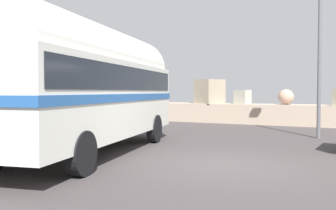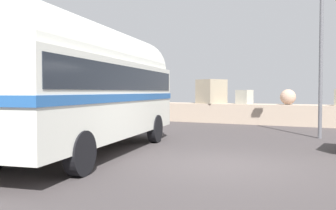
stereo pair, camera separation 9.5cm
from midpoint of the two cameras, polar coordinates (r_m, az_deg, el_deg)
name	(u,v)px [view 2 (the right image)]	position (r m, az deg, el deg)	size (l,w,h in m)	color
ground	(226,166)	(8.90, 9.39, -9.45)	(32.00, 26.00, 0.02)	#3D3838
breakwater	(297,112)	(20.29, 19.81, -1.11)	(31.36, 1.95, 2.50)	tan
vintage_coach	(91,82)	(10.56, -11.83, 3.49)	(4.15, 8.89, 3.70)	black
second_coach	(10,84)	(14.33, -23.44, 2.99)	(4.31, 8.90, 3.70)	black
lamp_post	(319,51)	(15.02, 22.83, 7.82)	(0.85, 1.01, 5.85)	#5B5B60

